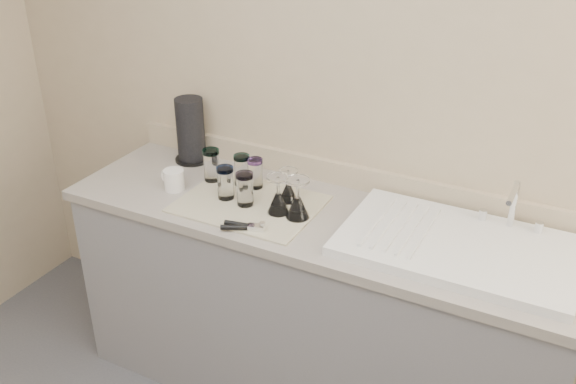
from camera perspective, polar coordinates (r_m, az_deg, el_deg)
The scene contains 15 objects.
room_envelope at distance 1.32m, azimuth -19.48°, elevation -0.15°, with size 3.54×3.50×2.52m.
counter_unit at distance 2.75m, azimuth 2.35°, elevation -10.19°, with size 2.06×0.62×0.90m.
sink_unit at distance 2.35m, azimuth 14.90°, elevation -4.61°, with size 0.82×0.50×0.22m.
dish_towel at distance 2.57m, azimuth -3.45°, elevation -1.05°, with size 0.55×0.42×0.01m, color beige.
tumbler_teal at distance 2.74m, azimuth -6.81°, elevation 2.42°, with size 0.07×0.07×0.14m.
tumbler_cyan at distance 2.69m, azimuth -4.12°, elevation 1.98°, with size 0.07×0.07×0.13m.
tumbler_purple at distance 2.66m, azimuth -2.93°, elevation 1.69°, with size 0.06×0.06×0.13m.
tumbler_blue at distance 2.59m, azimuth -5.58°, elevation 0.85°, with size 0.07×0.07×0.14m.
tumbler_lavender at distance 2.53m, azimuth -3.85°, elevation 0.29°, with size 0.07×0.07×0.14m.
goblet_back_left at distance 2.56m, azimuth 0.02°, elevation 0.15°, with size 0.08×0.08×0.14m.
goblet_front_left at distance 2.48m, azimuth -0.87°, elevation -0.74°, with size 0.09×0.09×0.16m.
goblet_front_right at distance 2.44m, azimuth 0.86°, elevation -1.12°, with size 0.09×0.09×0.16m.
can_opener at distance 2.39m, azimuth -3.97°, elevation -3.07°, with size 0.16×0.09×0.02m.
white_mug at distance 2.71m, azimuth -10.13°, elevation 1.09°, with size 0.13×0.10×0.09m.
paper_towel_roll at distance 2.93m, azimuth -8.66°, elevation 5.39°, with size 0.16×0.16×0.30m.
Camera 1 is at (0.90, -0.78, 2.14)m, focal length 40.00 mm.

